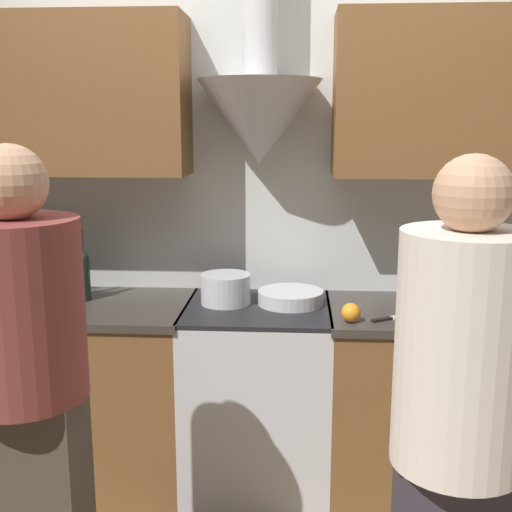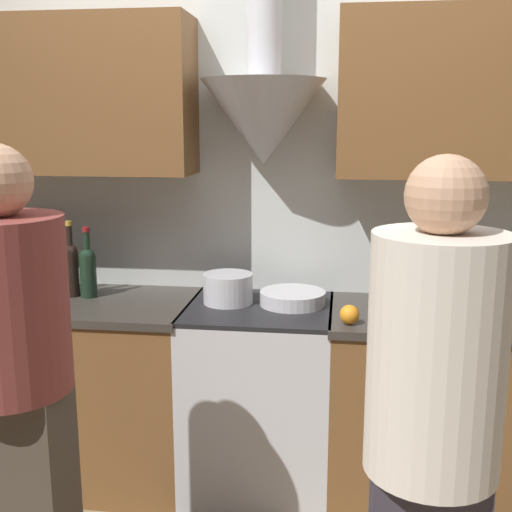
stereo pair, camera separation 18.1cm
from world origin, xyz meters
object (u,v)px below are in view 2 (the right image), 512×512
object	(u,v)px
wine_bottle_8	(71,267)
person_foreground_right	(431,440)
wine_bottle_6	(30,266)
wine_bottle_9	(88,269)
person_foreground_left	(11,391)
stock_pot	(228,288)
wine_bottle_7	(53,269)
mixing_bowl	(293,298)
wine_bottle_5	(13,264)
saucepan	(481,303)
stove_range	(259,397)
orange_fruit	(349,315)

from	to	relation	value
wine_bottle_8	person_foreground_right	bearing A→B (deg)	-39.34
wine_bottle_6	wine_bottle_9	bearing A→B (deg)	1.25
wine_bottle_8	person_foreground_left	size ratio (longest dim) A/B	0.22
stock_pot	person_foreground_left	world-z (taller)	person_foreground_left
wine_bottle_7	wine_bottle_8	world-z (taller)	wine_bottle_8
wine_bottle_6	wine_bottle_8	distance (m)	0.20
mixing_bowl	wine_bottle_9	bearing A→B (deg)	179.75
wine_bottle_8	mixing_bowl	distance (m)	1.05
wine_bottle_8	mixing_bowl	size ratio (longest dim) A/B	1.21
stock_pot	wine_bottle_5	bearing A→B (deg)	178.45
wine_bottle_6	saucepan	bearing A→B (deg)	-0.26
wine_bottle_5	person_foreground_left	distance (m)	1.25
stove_range	saucepan	world-z (taller)	saucepan
stove_range	wine_bottle_6	world-z (taller)	wine_bottle_6
wine_bottle_6	person_foreground_left	size ratio (longest dim) A/B	0.22
wine_bottle_5	person_foreground_left	size ratio (longest dim) A/B	0.22
wine_bottle_6	wine_bottle_8	xyz separation A→B (m)	(0.20, 0.01, -0.00)
orange_fruit	wine_bottle_5	bearing A→B (deg)	170.27
orange_fruit	person_foreground_left	size ratio (longest dim) A/B	0.05
mixing_bowl	wine_bottle_7	bearing A→B (deg)	179.00
person_foreground_left	mixing_bowl	bearing A→B (deg)	54.92
wine_bottle_7	wine_bottle_8	distance (m)	0.10
mixing_bowl	stock_pot	bearing A→B (deg)	-178.29
stove_range	saucepan	bearing A→B (deg)	2.07
person_foreground_left	wine_bottle_9	bearing A→B (deg)	100.16
orange_fruit	saucepan	world-z (taller)	saucepan
stove_range	person_foreground_left	xyz separation A→B (m)	(-0.62, -1.04, 0.45)
wine_bottle_6	person_foreground_right	xyz separation A→B (m)	(1.69, -1.21, -0.14)
stock_pot	person_foreground_left	distance (m)	1.18
person_foreground_right	wine_bottle_9	bearing A→B (deg)	139.12
wine_bottle_6	person_foreground_left	xyz separation A→B (m)	(0.48, -1.08, -0.13)
stove_range	wine_bottle_9	size ratio (longest dim) A/B	2.65
person_foreground_left	stock_pot	bearing A→B (deg)	66.43
stove_range	person_foreground_right	distance (m)	1.39
wine_bottle_8	wine_bottle_9	distance (m)	0.09
wine_bottle_8	stock_pot	size ratio (longest dim) A/B	1.59
wine_bottle_6	wine_bottle_8	size ratio (longest dim) A/B	0.99
wine_bottle_9	person_foreground_right	size ratio (longest dim) A/B	0.21
stove_range	orange_fruit	xyz separation A→B (m)	(0.40, -0.21, 0.48)
stove_range	saucepan	distance (m)	1.08
wine_bottle_5	person_foreground_left	bearing A→B (deg)	-62.49
mixing_bowl	wine_bottle_5	bearing A→B (deg)	179.16
stove_range	wine_bottle_7	world-z (taller)	wine_bottle_7
stock_pot	orange_fruit	xyz separation A→B (m)	(0.54, -0.24, -0.03)
stove_range	stock_pot	distance (m)	0.53
wine_bottle_7	wine_bottle_8	xyz separation A→B (m)	(0.10, -0.01, 0.02)
stock_pot	orange_fruit	bearing A→B (deg)	-24.20
wine_bottle_9	saucepan	xyz separation A→B (m)	(1.77, -0.02, -0.09)
wine_bottle_7	wine_bottle_9	distance (m)	0.18
wine_bottle_9	orange_fruit	bearing A→B (deg)	-12.01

